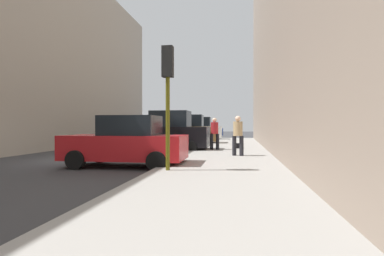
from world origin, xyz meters
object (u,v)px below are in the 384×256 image
at_px(parked_white_van, 198,130).
at_px(parked_blue_sedan, 205,131).
at_px(pedestrian_in_red_jacket, 215,132).
at_px(fire_hydrant, 205,141).
at_px(duffel_bag, 238,146).
at_px(pedestrian_in_tan_coat, 238,133).
at_px(parked_red_hatchback, 127,143).
at_px(parked_black_suv, 168,133).
at_px(parked_bronze_suv, 187,131).
at_px(traffic_light, 168,80).

height_order(parked_white_van, parked_blue_sedan, parked_white_van).
bearing_deg(parked_white_van, pedestrian_in_red_jacket, -78.36).
relative_size(fire_hydrant, duffel_bag, 1.60).
bearing_deg(pedestrian_in_tan_coat, parked_white_van, 103.83).
bearing_deg(parked_red_hatchback, parked_white_van, 90.00).
height_order(parked_black_suv, parked_white_van, same).
xyz_separation_m(pedestrian_in_tan_coat, duffel_bag, (-0.01, 4.23, -0.81)).
bearing_deg(parked_bronze_suv, parked_white_van, 90.00).
relative_size(pedestrian_in_tan_coat, duffel_bag, 3.89).
bearing_deg(parked_black_suv, pedestrian_in_red_jacket, -2.91).
bearing_deg(parked_white_van, fire_hydrant, -79.81).
bearing_deg(parked_black_suv, traffic_light, -76.47).
relative_size(parked_red_hatchback, duffel_bag, 9.60).
relative_size(parked_black_suv, parked_blue_sedan, 1.09).
relative_size(parked_bronze_suv, parked_blue_sedan, 1.09).
bearing_deg(parked_white_van, parked_red_hatchback, -90.00).
distance_m(parked_bronze_suv, fire_hydrant, 4.18).
bearing_deg(parked_red_hatchback, parked_bronze_suv, 90.00).
xyz_separation_m(parked_red_hatchback, pedestrian_in_tan_coat, (3.85, 3.00, 0.26)).
bearing_deg(parked_black_suv, pedestrian_in_tan_coat, -39.44).
relative_size(parked_black_suv, duffel_bag, 10.49).
bearing_deg(parked_bronze_suv, traffic_light, -82.39).
bearing_deg(parked_bronze_suv, parked_black_suv, -90.00).
relative_size(parked_red_hatchback, parked_black_suv, 0.91).
xyz_separation_m(fire_hydrant, pedestrian_in_red_jacket, (0.79, -2.57, 0.61)).
relative_size(parked_white_van, traffic_light, 1.28).
distance_m(parked_black_suv, parked_white_van, 12.47).
xyz_separation_m(parked_white_van, pedestrian_in_tan_coat, (3.85, -15.64, 0.07)).
distance_m(parked_bronze_suv, duffel_bag, 6.44).
bearing_deg(parked_blue_sedan, duffel_bag, -77.62).
distance_m(parked_black_suv, parked_blue_sedan, 18.58).
relative_size(fire_hydrant, pedestrian_in_red_jacket, 0.41).
relative_size(parked_white_van, pedestrian_in_tan_coat, 2.70).
height_order(parked_black_suv, pedestrian_in_red_jacket, parked_black_suv).
distance_m(parked_red_hatchback, parked_white_van, 18.64).
xyz_separation_m(parked_red_hatchback, parked_blue_sedan, (-0.00, 24.75, 0.00)).
height_order(parked_black_suv, pedestrian_in_tan_coat, parked_black_suv).
bearing_deg(traffic_light, duffel_bag, 77.20).
relative_size(pedestrian_in_tan_coat, pedestrian_in_red_jacket, 1.00).
relative_size(parked_bronze_suv, traffic_light, 1.29).
bearing_deg(fire_hydrant, parked_black_suv, -126.44).
xyz_separation_m(parked_white_van, duffel_bag, (3.84, -11.41, -0.74)).
distance_m(parked_black_suv, duffel_bag, 4.06).
relative_size(parked_bronze_suv, parked_white_van, 1.00).
xyz_separation_m(parked_black_suv, pedestrian_in_red_jacket, (2.60, -0.13, 0.07)).
distance_m(parked_bronze_suv, parked_blue_sedan, 12.40).
distance_m(parked_red_hatchback, duffel_bag, 8.21).
height_order(parked_red_hatchback, pedestrian_in_tan_coat, pedestrian_in_tan_coat).
bearing_deg(pedestrian_in_tan_coat, fire_hydrant, 110.04).
bearing_deg(pedestrian_in_red_jacket, duffel_bag, 43.76).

